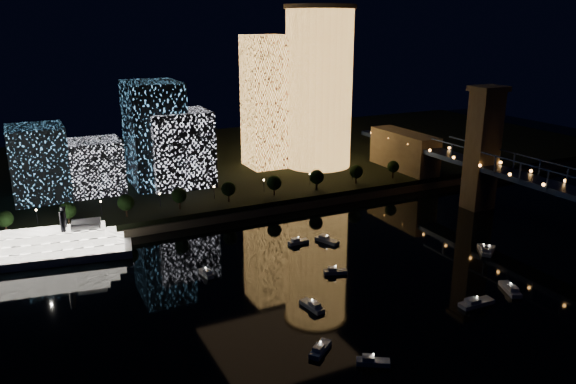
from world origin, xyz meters
The scene contains 10 objects.
ground centered at (0.00, 0.00, 0.00)m, with size 520.00×520.00×0.00m, color black.
far_bank centered at (0.00, 160.00, 2.50)m, with size 420.00×160.00×5.00m, color black.
seawall centered at (0.00, 82.00, 1.50)m, with size 420.00×6.00×3.00m, color #6B5E4C.
tower_cylindrical centered at (31.06, 124.87, 43.43)m, with size 34.00×34.00×76.62m.
tower_rectangular centered at (7.89, 134.92, 36.52)m, with size 19.81×19.81×63.04m, color #FFAF51.
midrise_blocks centered at (-59.71, 125.25, 22.71)m, with size 79.93×32.61×44.72m.
riverboat centered at (-102.13, 71.08, 4.49)m, with size 59.25×20.89×17.51m.
motorboats centered at (-8.03, 8.41, 0.81)m, with size 96.71×75.69×2.78m.
esplanade_trees centered at (-29.64, 88.00, 10.47)m, with size 165.53×6.22×8.61m.
street_lamps centered at (-34.00, 94.00, 9.02)m, with size 132.70×0.70×5.65m.
Camera 1 is at (-102.80, -113.62, 74.32)m, focal length 35.00 mm.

